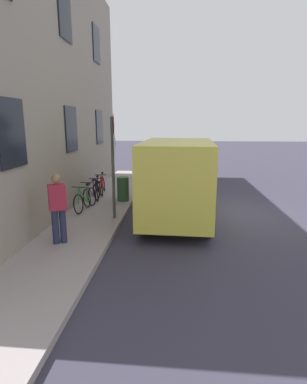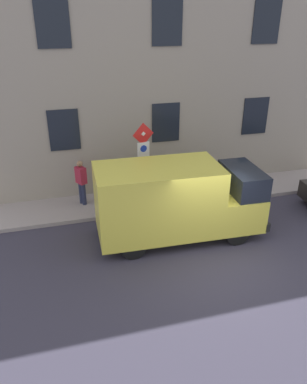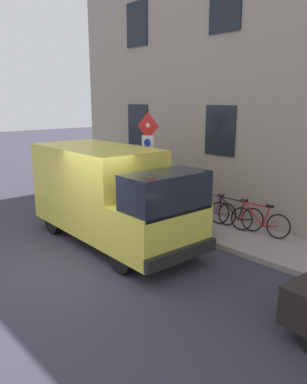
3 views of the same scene
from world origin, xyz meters
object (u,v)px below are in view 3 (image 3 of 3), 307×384
(bicycle_red, at_px, (259,221))
(pedestrian, at_px, (130,174))
(sign_post_stacked, at_px, (148,151))
(bicycle_black, at_px, (235,215))
(litter_bin, at_px, (205,218))
(bicycle_purple, at_px, (213,209))
(bicycle_green, at_px, (194,204))
(delivery_van, at_px, (109,193))

(bicycle_red, height_order, pedestrian, pedestrian)
(sign_post_stacked, distance_m, pedestrian, 2.60)
(bicycle_red, xyz_separation_m, bicycle_black, (0.00, 0.79, 0.00))
(litter_bin, bearing_deg, sign_post_stacked, 93.62)
(bicycle_purple, bearing_deg, sign_post_stacked, 39.87)
(bicycle_black, height_order, pedestrian, pedestrian)
(pedestrian, bearing_deg, bicycle_green, 156.10)
(bicycle_purple, xyz_separation_m, litter_bin, (-1.05, -0.54, 0.08))
(delivery_van, xyz_separation_m, bicycle_purple, (3.10, -1.02, -0.82))
(delivery_van, bearing_deg, sign_post_stacked, 109.42)
(sign_post_stacked, xyz_separation_m, bicycle_green, (1.19, -0.82, -1.72))
(delivery_van, bearing_deg, bicycle_purple, 73.97)
(pedestrian, bearing_deg, bicycle_black, 154.55)
(delivery_van, relative_size, pedestrian, 3.14)
(bicycle_black, distance_m, bicycle_green, 1.58)
(delivery_van, bearing_deg, litter_bin, 54.85)
(bicycle_black, bearing_deg, bicycle_green, -8.37)
(delivery_van, xyz_separation_m, bicycle_red, (3.10, -2.60, -0.82))
(bicycle_black, height_order, litter_bin, litter_bin)
(bicycle_purple, relative_size, pedestrian, 1.00)
(bicycle_purple, distance_m, litter_bin, 1.19)
(bicycle_green, bearing_deg, bicycle_black, -171.55)
(delivery_van, height_order, bicycle_red, delivery_van)
(bicycle_red, bearing_deg, sign_post_stacked, 12.02)
(bicycle_black, xyz_separation_m, bicycle_purple, (0.00, 0.79, 0.00))
(bicycle_red, height_order, bicycle_black, same)
(delivery_van, bearing_deg, pedestrian, 135.55)
(sign_post_stacked, bearing_deg, bicycle_green, -34.67)
(bicycle_purple, height_order, litter_bin, litter_bin)
(sign_post_stacked, relative_size, bicycle_black, 1.80)
(bicycle_purple, bearing_deg, bicycle_black, -176.62)
(bicycle_purple, bearing_deg, bicycle_red, -176.57)
(sign_post_stacked, relative_size, delivery_van, 0.57)
(litter_bin, bearing_deg, delivery_van, 142.66)
(delivery_van, distance_m, bicycle_green, 3.21)
(delivery_van, height_order, pedestrian, delivery_van)
(bicycle_black, relative_size, litter_bin, 1.91)
(sign_post_stacked, distance_m, bicycle_green, 2.24)
(delivery_van, height_order, litter_bin, delivery_van)
(sign_post_stacked, bearing_deg, bicycle_red, -69.61)
(sign_post_stacked, distance_m, litter_bin, 2.71)
(bicycle_black, xyz_separation_m, litter_bin, (-1.05, 0.25, 0.08))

